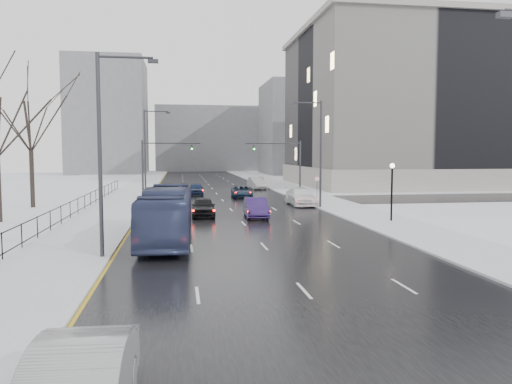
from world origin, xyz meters
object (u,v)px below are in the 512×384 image
streetlight_l_near (105,145)px  lamppost_r_mid (392,183)px  streetlight_r_mid (318,148)px  sedan_right_distant (257,183)px  no_uturn_sign (317,181)px  bus (167,214)px  mast_signal_left (153,163)px  sedan_right_near (256,208)px  mast_signal_right (291,163)px  sedan_right_cross (242,192)px  tree_park_e (33,209)px  sedan_center_far (196,189)px  tree_park_d (0,223)px  streetlight_l_far (147,149)px  sedan_right_far (301,197)px  sedan_center_near (203,207)px

streetlight_l_near → lamppost_r_mid: bearing=27.6°
streetlight_r_mid → sedan_right_distant: (-1.92, 24.84, -4.73)m
no_uturn_sign → bus: 24.47m
mast_signal_left → sedan_right_distant: mast_signal_left is taller
bus → sedan_right_near: bearing=57.5°
sedan_right_distant → mast_signal_right: bearing=-91.3°
streetlight_l_near → sedan_right_cross: 33.82m
tree_park_e → sedan_center_far: 19.56m
streetlight_l_near → sedan_right_distant: 47.33m
sedan_right_cross → sedan_right_distant: size_ratio=0.95×
lamppost_r_mid → tree_park_e: bearing=154.4°
sedan_right_cross → sedan_right_near: bearing=-90.6°
sedan_center_far → lamppost_r_mid: bearing=-60.3°
tree_park_d → streetlight_l_far: (9.63, 18.00, 5.62)m
sedan_right_near → sedan_center_far: (-4.06, 21.68, -0.04)m
tree_park_d → mast_signal_right: mast_signal_right is taller
sedan_right_far → bus: bearing=-125.3°
tree_park_e → sedan_right_far: 25.45m
streetlight_l_near → streetlight_l_far: (0.00, 32.00, 0.00)m
streetlight_l_far → no_uturn_sign: size_ratio=3.70×
streetlight_l_far → mast_signal_right: 16.07m
streetlight_l_far → sedan_right_cross: streetlight_l_far is taller
bus → sedan_right_distant: 42.13m
streetlight_l_far → sedan_center_far: streetlight_l_far is taller
lamppost_r_mid → sedan_right_far: bearing=106.6°
mast_signal_left → sedan_right_far: mast_signal_left is taller
sedan_right_near → sedan_center_far: 22.06m
streetlight_l_far → no_uturn_sign: streetlight_l_far is taller
streetlight_l_far → sedan_right_cross: bearing=-1.4°
streetlight_l_near → sedan_center_far: bearing=81.3°
tree_park_e → sedan_right_distant: size_ratio=2.61×
streetlight_l_far → sedan_right_distant: 19.87m
lamppost_r_mid → mast_signal_left: 25.71m
tree_park_d → sedan_center_near: size_ratio=2.69×
sedan_center_far → sedan_right_distant: (8.90, 8.99, 0.10)m
lamppost_r_mid → mast_signal_left: (-18.33, 18.00, 1.16)m
sedan_center_far → mast_signal_right: bearing=-36.3°
streetlight_l_near → no_uturn_sign: streetlight_l_near is taller
streetlight_l_far → no_uturn_sign: 19.41m
sedan_right_near → sedan_right_far: bearing=58.4°
mast_signal_right → sedan_right_near: mast_signal_right is taller
streetlight_l_far → no_uturn_sign: (17.37, -8.00, -3.32)m
tree_park_d → streetlight_r_mid: (25.97, 6.00, 5.62)m
sedan_center_near → sedan_right_distant: size_ratio=0.90×
no_uturn_sign → sedan_right_far: size_ratio=0.47×
tree_park_d → sedan_center_far: bearing=55.3°
tree_park_e → mast_signal_right: (25.53, 4.00, 4.11)m
mast_signal_right → sedan_right_far: (-0.13, -5.29, -3.23)m
streetlight_r_mid → no_uturn_sign: bearing=75.5°
sedan_right_far → tree_park_d: bearing=-161.7°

